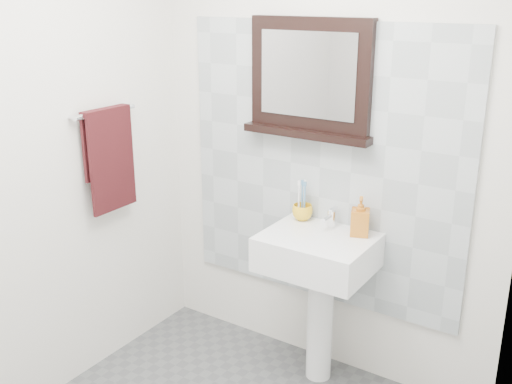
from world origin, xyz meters
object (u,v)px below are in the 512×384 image
framed_mirror (310,81)px  hand_towel (109,152)px  toothbrush_cup (302,212)px  soap_dispenser (360,216)px  pedestal_sink (318,268)px

framed_mirror → hand_towel: bearing=-146.6°
toothbrush_cup → framed_mirror: framed_mirror is taller
hand_towel → framed_mirror: bearing=33.4°
soap_dispenser → toothbrush_cup: bearing=154.8°
toothbrush_cup → framed_mirror: size_ratio=0.15×
pedestal_sink → soap_dispenser: bearing=34.4°
soap_dispenser → pedestal_sink: bearing=-166.5°
toothbrush_cup → soap_dispenser: size_ratio=0.54×
toothbrush_cup → pedestal_sink: bearing=-38.5°
framed_mirror → toothbrush_cup: bearing=-86.7°
toothbrush_cup → hand_towel: (-0.88, -0.53, 0.33)m
soap_dispenser → hand_towel: hand_towel is taller
pedestal_sink → framed_mirror: bearing=134.0°
pedestal_sink → hand_towel: hand_towel is taller
toothbrush_cup → framed_mirror: (-0.00, 0.05, 0.70)m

